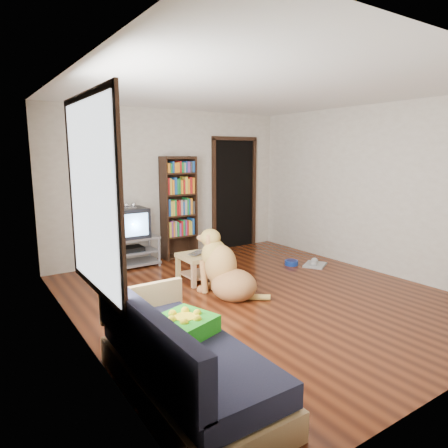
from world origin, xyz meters
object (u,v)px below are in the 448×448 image
dog_bowl (291,263)px  laptop (201,254)px  bookshelf (179,202)px  tv_stand (131,251)px  coffee_table (200,262)px  sofa (181,364)px  grey_rag (315,265)px  crt_tv (129,222)px  green_cushion (185,325)px  dog (225,271)px

dog_bowl → laptop: bearing=176.0°
dog_bowl → bookshelf: bookshelf is taller
tv_stand → dog_bowl: bearing=-31.8°
laptop → bookshelf: bearing=44.3°
coffee_table → dog_bowl: bearing=-5.0°
dog_bowl → coffee_table: coffee_table is taller
dog_bowl → bookshelf: 2.22m
bookshelf → laptop: bearing=-104.9°
sofa → grey_rag: bearing=29.1°
tv_stand → sofa: size_ratio=0.50×
bookshelf → sofa: size_ratio=1.00×
laptop → crt_tv: crt_tv is taller
green_cushion → coffee_table: size_ratio=0.76×
crt_tv → bookshelf: bearing=4.3°
crt_tv → coffee_table: bearing=-65.6°
green_cushion → tv_stand: 3.58m
laptop → sofa: size_ratio=0.20×
bookshelf → dog_bowl: bearing=-48.6°
grey_rag → crt_tv: bearing=146.9°
grey_rag → crt_tv: (-2.57, 1.68, 0.73)m
tv_stand → bookshelf: size_ratio=0.50×
laptop → tv_stand: tv_stand is taller
dog_bowl → dog: 1.85m
tv_stand → coffee_table: size_ratio=1.64×
green_cushion → crt_tv: bearing=58.1°
tv_stand → crt_tv: bearing=90.0°
coffee_table → dog: size_ratio=0.55×
grey_rag → tv_stand: tv_stand is taller
laptop → grey_rag: (1.99, -0.37, -0.40)m
green_cushion → tv_stand: (0.85, 3.47, -0.22)m
coffee_table → sofa: bearing=-123.2°
crt_tv → coffee_table: 1.48m
sofa → dog: bearing=47.5°
crt_tv → bookshelf: bookshelf is taller
green_cushion → tv_stand: size_ratio=0.47×
dog_bowl → crt_tv: (-2.27, 1.43, 0.70)m
dog_bowl → coffee_table: 1.72m
laptop → green_cushion: bearing=-154.0°
laptop → tv_stand: (-0.58, 1.29, -0.14)m
tv_stand → coffee_table: bearing=-65.2°
coffee_table → crt_tv: bearing=114.4°
green_cushion → crt_tv: 3.60m
laptop → dog: 0.70m
dog_bowl → crt_tv: 2.78m
grey_rag → crt_tv: size_ratio=0.69×
sofa → dog: 2.24m
green_cushion → crt_tv: (0.85, 3.49, 0.25)m
coffee_table → dog: dog is taller
laptop → bookshelf: bookshelf is taller
dog_bowl → grey_rag: dog_bowl is taller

